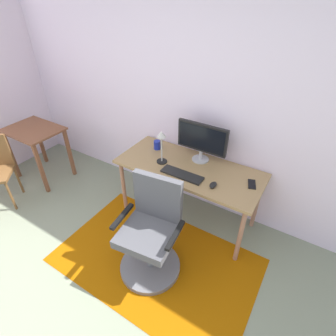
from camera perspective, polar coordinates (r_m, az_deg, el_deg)
name	(u,v)px	position (r m, az deg, el deg)	size (l,w,h in m)	color
wall_back	(200,97)	(2.82, 6.83, 14.95)	(6.00, 0.10, 2.60)	silver
area_rug	(156,260)	(2.78, -2.57, -19.15)	(1.92, 1.19, 0.01)	#964C03
desk	(189,172)	(2.77, 4.50, -0.95)	(1.51, 0.65, 0.70)	#9C7A4D
monitor	(202,139)	(2.72, 7.31, 6.11)	(0.54, 0.18, 0.42)	#B2B2B7
keyboard	(182,175)	(2.60, 3.04, -1.41)	(0.43, 0.13, 0.02)	black
computer_mouse	(213,185)	(2.49, 9.68, -3.61)	(0.06, 0.10, 0.03)	black
coffee_cup	(157,145)	(3.00, -2.35, 4.99)	(0.08, 0.08, 0.10)	#192A9C
cell_phone	(252,184)	(2.61, 17.59, -3.34)	(0.07, 0.14, 0.01)	black
desk_lamp	(162,142)	(2.67, -1.40, 5.58)	(0.11, 0.11, 0.36)	black
office_chair	(151,237)	(2.46, -3.62, -14.67)	(0.58, 0.57, 0.97)	slate
side_table	(35,138)	(3.87, -26.62, 5.79)	(0.70, 0.53, 0.73)	brown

